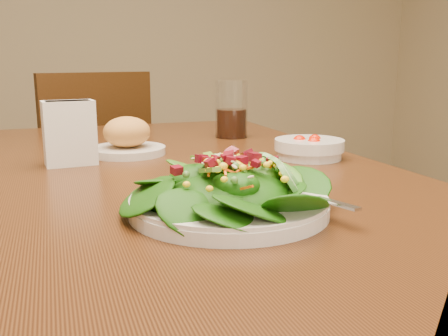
% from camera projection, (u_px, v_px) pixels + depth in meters
% --- Properties ---
extents(dining_table, '(0.90, 1.40, 0.75)m').
position_uv_depth(dining_table, '(159.00, 218.00, 1.00)').
color(dining_table, '#482710').
rests_on(dining_table, ground_plane).
extents(chair_far, '(0.53, 0.53, 0.92)m').
position_uv_depth(chair_far, '(88.00, 187.00, 1.89)').
color(chair_far, black).
rests_on(chair_far, ground_plane).
extents(salad_plate, '(0.28, 0.28, 0.08)m').
position_uv_depth(salad_plate, '(235.00, 191.00, 0.69)').
color(salad_plate, silver).
rests_on(salad_plate, dining_table).
extents(bread_plate, '(0.17, 0.17, 0.09)m').
position_uv_depth(bread_plate, '(127.00, 139.00, 1.11)').
color(bread_plate, silver).
rests_on(bread_plate, dining_table).
extents(tomato_bowl, '(0.15, 0.15, 0.05)m').
position_uv_depth(tomato_bowl, '(309.00, 148.00, 1.07)').
color(tomato_bowl, silver).
rests_on(tomato_bowl, dining_table).
extents(drinking_glass, '(0.09, 0.09, 0.15)m').
position_uv_depth(drinking_glass, '(231.00, 113.00, 1.35)').
color(drinking_glass, silver).
rests_on(drinking_glass, dining_table).
extents(napkin_holder, '(0.10, 0.06, 0.13)m').
position_uv_depth(napkin_holder, '(70.00, 131.00, 0.99)').
color(napkin_holder, white).
rests_on(napkin_holder, dining_table).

